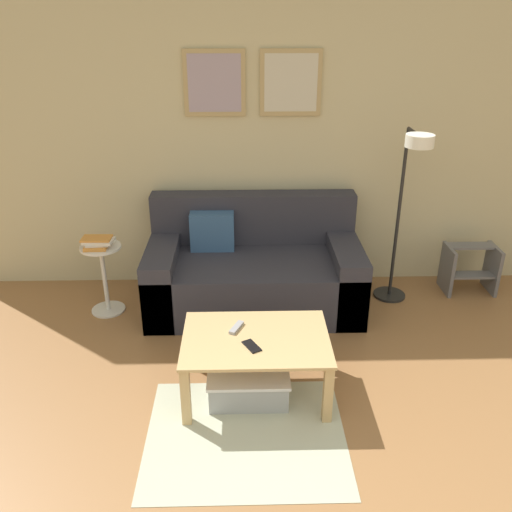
% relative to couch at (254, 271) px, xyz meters
% --- Properties ---
extents(wall_back, '(5.60, 0.09, 2.55)m').
position_rel_couch_xyz_m(wall_back, '(0.17, 0.47, 0.99)').
color(wall_back, '#C6BC93').
rests_on(wall_back, ground_plane).
extents(area_rug, '(1.16, 0.98, 0.01)m').
position_rel_couch_xyz_m(area_rug, '(-0.08, -1.58, -0.29)').
color(area_rug, '#B2B79E').
rests_on(area_rug, ground_plane).
extents(couch, '(1.72, 0.91, 0.87)m').
position_rel_couch_xyz_m(couch, '(0.00, 0.00, 0.00)').
color(couch, '#2D2D38').
rests_on(couch, ground_plane).
extents(coffee_table, '(0.92, 0.64, 0.41)m').
position_rel_couch_xyz_m(coffee_table, '(-0.01, -1.18, 0.04)').
color(coffee_table, tan).
rests_on(coffee_table, ground_plane).
extents(storage_bin, '(0.51, 0.39, 0.20)m').
position_rel_couch_xyz_m(storage_bin, '(-0.06, -1.22, -0.20)').
color(storage_bin, '#9EA3A8').
rests_on(storage_bin, ground_plane).
extents(floor_lamp, '(0.27, 0.53, 1.46)m').
position_rel_couch_xyz_m(floor_lamp, '(1.18, -0.09, 0.69)').
color(floor_lamp, black).
rests_on(floor_lamp, ground_plane).
extents(side_table, '(0.32, 0.32, 0.58)m').
position_rel_couch_xyz_m(side_table, '(-1.20, -0.11, 0.05)').
color(side_table, silver).
rests_on(side_table, ground_plane).
extents(book_stack, '(0.25, 0.19, 0.08)m').
position_rel_couch_xyz_m(book_stack, '(-1.22, -0.13, 0.32)').
color(book_stack, '#D18438').
rests_on(book_stack, side_table).
extents(remote_control, '(0.10, 0.15, 0.02)m').
position_rel_couch_xyz_m(remote_control, '(-0.13, -1.07, 0.13)').
color(remote_control, '#99999E').
rests_on(remote_control, coffee_table).
extents(cell_phone, '(0.12, 0.15, 0.01)m').
position_rel_couch_xyz_m(cell_phone, '(-0.04, -1.27, 0.12)').
color(cell_phone, black).
rests_on(cell_phone, coffee_table).
extents(step_stool, '(0.43, 0.29, 0.42)m').
position_rel_couch_xyz_m(step_stool, '(1.89, 0.17, -0.07)').
color(step_stool, slate).
rests_on(step_stool, ground_plane).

